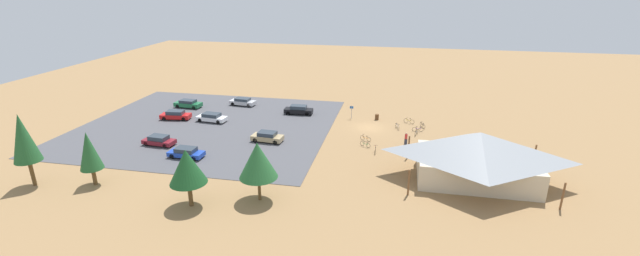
{
  "coord_description": "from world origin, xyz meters",
  "views": [
    {
      "loc": [
        -4.38,
        59.96,
        21.52
      ],
      "look_at": [
        6.66,
        4.82,
        1.2
      ],
      "focal_mm": 23.39,
      "sensor_mm": 36.0,
      "label": 1
    }
  ],
  "objects": [
    {
      "name": "ground",
      "position": [
        0.0,
        0.0,
        0.0
      ],
      "size": [
        160.0,
        160.0,
        0.0
      ],
      "primitive_type": "plane",
      "color": "#937047",
      "rests_on": "ground"
    },
    {
      "name": "parking_lot_asphalt",
      "position": [
        24.65,
        3.83,
        0.03
      ],
      "size": [
        37.86,
        33.51,
        0.05
      ],
      "primitive_type": "cube",
      "color": "#4C4C51",
      "rests_on": "ground"
    },
    {
      "name": "bike_pavilion",
      "position": [
        -13.2,
        15.14,
        3.2
      ],
      "size": [
        15.12,
        10.25,
        5.76
      ],
      "color": "beige",
      "rests_on": "ground"
    },
    {
      "name": "trash_bin",
      "position": [
        -0.88,
        -4.14,
        0.45
      ],
      "size": [
        0.6,
        0.6,
        0.9
      ],
      "primitive_type": "cylinder",
      "color": "brown",
      "rests_on": "ground"
    },
    {
      "name": "lot_sign",
      "position": [
        3.22,
        -3.85,
        1.41
      ],
      "size": [
        0.56,
        0.08,
        2.2
      ],
      "color": "#99999E",
      "rests_on": "ground"
    },
    {
      "name": "pine_east",
      "position": [
        15.48,
        26.54,
        4.28
      ],
      "size": [
        3.67,
        3.67,
        6.07
      ],
      "color": "brown",
      "rests_on": "ground"
    },
    {
      "name": "pine_center",
      "position": [
        28.05,
        24.46,
        4.01
      ],
      "size": [
        2.41,
        2.41,
        6.17
      ],
      "color": "brown",
      "rests_on": "ground"
    },
    {
      "name": "pine_far_east",
      "position": [
        34.47,
        25.93,
        5.54
      ],
      "size": [
        2.76,
        2.76,
        8.24
      ],
      "color": "brown",
      "rests_on": "ground"
    },
    {
      "name": "pine_mideast",
      "position": [
        9.12,
        24.07,
        4.43
      ],
      "size": [
        3.9,
        3.9,
        6.3
      ],
      "color": "brown",
      "rests_on": "ground"
    },
    {
      "name": "bicycle_white_back_row",
      "position": [
        -4.2,
        -0.43,
        0.38
      ],
      "size": [
        0.68,
        1.66,
        0.84
      ],
      "color": "black",
      "rests_on": "ground"
    },
    {
      "name": "bicycle_black_yard_center",
      "position": [
        -7.97,
        -1.63,
        0.38
      ],
      "size": [
        0.74,
        1.56,
        0.82
      ],
      "color": "black",
      "rests_on": "ground"
    },
    {
      "name": "bicycle_orange_yard_front",
      "position": [
        0.03,
        5.49,
        0.36
      ],
      "size": [
        1.56,
        0.84,
        0.84
      ],
      "color": "black",
      "rests_on": "ground"
    },
    {
      "name": "bicycle_silver_edge_south",
      "position": [
        -6.99,
        1.88,
        0.37
      ],
      "size": [
        0.6,
        1.61,
        0.81
      ],
      "color": "black",
      "rests_on": "ground"
    },
    {
      "name": "bicycle_teal_by_bin",
      "position": [
        -5.15,
        9.15,
        0.36
      ],
      "size": [
        0.48,
        1.66,
        0.76
      ],
      "color": "black",
      "rests_on": "ground"
    },
    {
      "name": "bicycle_yellow_near_porch",
      "position": [
        -5.95,
        -3.26,
        0.39
      ],
      "size": [
        1.62,
        0.7,
        0.87
      ],
      "color": "black",
      "rests_on": "ground"
    },
    {
      "name": "bicycle_red_trailside",
      "position": [
        -1.63,
        9.45,
        0.39
      ],
      "size": [
        0.48,
        1.82,
        0.89
      ],
      "color": "black",
      "rests_on": "ground"
    },
    {
      "name": "bicycle_green_near_sign",
      "position": [
        -0.13,
        7.71,
        0.35
      ],
      "size": [
        1.47,
        0.85,
        0.78
      ],
      "color": "black",
      "rests_on": "ground"
    },
    {
      "name": "bicycle_purple_yard_left",
      "position": [
        -7.23,
        0.21,
        0.36
      ],
      "size": [
        1.66,
        0.48,
        0.82
      ],
      "color": "black",
      "rests_on": "ground"
    },
    {
      "name": "car_blue_second_row",
      "position": [
        21.77,
        15.77,
        0.71
      ],
      "size": [
        4.58,
        2.0,
        1.32
      ],
      "color": "#1E42B2",
      "rests_on": "parking_lot_asphalt"
    },
    {
      "name": "car_black_inner_stall",
      "position": [
        12.17,
        -4.4,
        0.78
      ],
      "size": [
        4.74,
        1.83,
        1.48
      ],
      "color": "black",
      "rests_on": "parking_lot_asphalt"
    },
    {
      "name": "car_green_back_corner",
      "position": [
        32.1,
        -4.22,
        0.74
      ],
      "size": [
        4.83,
        2.17,
        1.37
      ],
      "color": "#1E6B3D",
      "rests_on": "parking_lot_asphalt"
    },
    {
      "name": "car_tan_front_row",
      "position": [
        13.39,
        8.51,
        0.75
      ],
      "size": [
        4.48,
        2.2,
        1.41
      ],
      "color": "tan",
      "rests_on": "parking_lot_asphalt"
    },
    {
      "name": "car_maroon_near_entry",
      "position": [
        27.44,
        12.68,
        0.72
      ],
      "size": [
        4.5,
        2.17,
        1.36
      ],
      "color": "maroon",
      "rests_on": "parking_lot_asphalt"
    },
    {
      "name": "car_white_mid_lot",
      "position": [
        24.71,
        2.06,
        0.73
      ],
      "size": [
        4.93,
        2.35,
        1.37
      ],
      "color": "white",
      "rests_on": "parking_lot_asphalt"
    },
    {
      "name": "car_red_end_stall",
      "position": [
        30.9,
        2.13,
        0.76
      ],
      "size": [
        4.88,
        2.37,
        1.43
      ],
      "color": "red",
      "rests_on": "parking_lot_asphalt"
    },
    {
      "name": "car_silver_by_curb",
      "position": [
        23.18,
        -7.35,
        0.71
      ],
      "size": [
        4.75,
        2.31,
        1.32
      ],
      "color": "#BCBCC1",
      "rests_on": "parking_lot_asphalt"
    },
    {
      "name": "visitor_crossing_yard",
      "position": [
        -5.5,
        5.77,
        0.91
      ],
      "size": [
        0.39,
        0.4,
        1.74
      ],
      "color": "#2D3347",
      "rests_on": "ground"
    }
  ]
}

